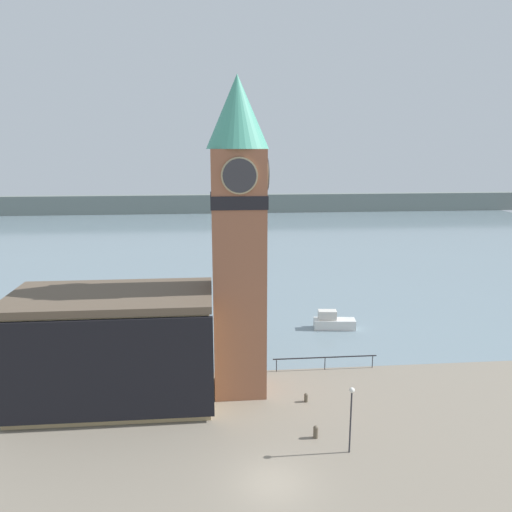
{
  "coord_description": "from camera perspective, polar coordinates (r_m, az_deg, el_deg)",
  "views": [
    {
      "loc": [
        -3.0,
        -23.52,
        17.77
      ],
      "look_at": [
        -0.14,
        8.2,
        10.79
      ],
      "focal_mm": 35.0,
      "sensor_mm": 36.0,
      "label": 1
    }
  ],
  "objects": [
    {
      "name": "pier_building",
      "position": [
        36.87,
        -15.96,
        -10.08
      ],
      "size": [
        13.94,
        7.41,
        7.96
      ],
      "color": "tan",
      "rests_on": "ground_plane"
    },
    {
      "name": "water",
      "position": [
        99.02,
        -3.35,
        2.0
      ],
      "size": [
        160.0,
        120.0,
        0.0
      ],
      "color": "gray",
      "rests_on": "ground_plane"
    },
    {
      "name": "ground_plane",
      "position": [
        29.63,
        1.86,
        -24.5
      ],
      "size": [
        160.0,
        160.0,
        0.0
      ],
      "primitive_type": "plane",
      "color": "gray"
    },
    {
      "name": "mooring_bollard_far",
      "position": [
        33.12,
        6.84,
        -19.26
      ],
      "size": [
        0.32,
        0.32,
        0.83
      ],
      "color": "brown",
      "rests_on": "ground_plane"
    },
    {
      "name": "mooring_bollard_near",
      "position": [
        37.05,
        5.74,
        -15.75
      ],
      "size": [
        0.28,
        0.28,
        0.65
      ],
      "color": "brown",
      "rests_on": "ground_plane"
    },
    {
      "name": "clock_tower",
      "position": [
        34.98,
        -2.02,
        2.75
      ],
      "size": [
        4.26,
        4.26,
        22.48
      ],
      "color": "#935B42",
      "rests_on": "ground_plane"
    },
    {
      "name": "boat_near",
      "position": [
        50.74,
        8.78,
        -7.45
      ],
      "size": [
        4.23,
        1.87,
        1.89
      ],
      "rotation": [
        0.0,
        0.0,
        -0.12
      ],
      "color": "silver",
      "rests_on": "water"
    },
    {
      "name": "lamp_post",
      "position": [
        30.88,
        10.82,
        -16.68
      ],
      "size": [
        0.32,
        0.32,
        4.18
      ],
      "color": "#2D2D33",
      "rests_on": "ground_plane"
    },
    {
      "name": "far_shoreline",
      "position": [
        138.25,
        -3.91,
        5.99
      ],
      "size": [
        180.0,
        3.0,
        5.0
      ],
      "color": "slate",
      "rests_on": "water"
    },
    {
      "name": "pier_railing",
      "position": [
        41.74,
        7.9,
        -11.55
      ],
      "size": [
        8.56,
        0.08,
        1.09
      ],
      "color": "#232328",
      "rests_on": "ground_plane"
    }
  ]
}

